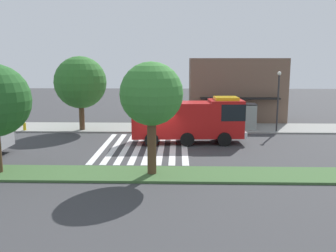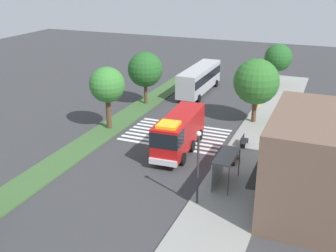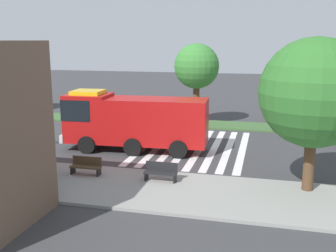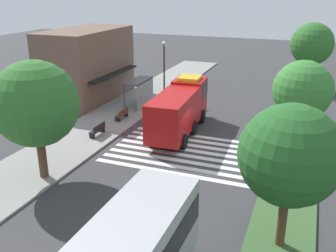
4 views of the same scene
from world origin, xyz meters
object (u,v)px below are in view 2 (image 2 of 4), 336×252
sidewalk_tree_west (256,82)px  fire_hydrant (258,104)px  bench_west_of_shelter (244,141)px  sidewalk_tree_far_west (278,58)px  parked_car_west (268,70)px  transit_bus (199,78)px  bus_stop_shelter (222,163)px  median_tree_far_west (145,70)px  median_tree_west (107,85)px  bench_near_shelter (234,157)px  street_lamp (198,161)px  fire_truck (178,132)px

sidewalk_tree_west → fire_hydrant: sidewalk_tree_west is taller
bench_west_of_shelter → sidewalk_tree_far_west: size_ratio=0.27×
parked_car_west → fire_hydrant: bearing=4.0°
transit_bus → fire_hydrant: (3.29, 8.61, -1.60)m
bus_stop_shelter → sidewalk_tree_west: bearing=-178.3°
median_tree_far_west → fire_hydrant: bearing=106.5°
bus_stop_shelter → median_tree_west: (-7.20, -14.12, 2.88)m
bench_near_shelter → fire_hydrant: (-16.20, -0.94, -0.10)m
sidewalk_tree_far_west → sidewalk_tree_west: 16.05m
parked_car_west → sidewalk_tree_west: bearing=3.8°
parked_car_west → sidewalk_tree_far_west: (5.80, 2.20, 3.23)m
street_lamp → sidewalk_tree_west: sidewalk_tree_west is taller
parked_car_west → fire_hydrant: size_ratio=6.64×
parked_car_west → bench_west_of_shelter: parked_car_west is taller
fire_truck → transit_bus: bearing=-170.8°
fire_truck → transit_bus: size_ratio=0.82×
bench_near_shelter → street_lamp: street_lamp is taller
bench_west_of_shelter → median_tree_far_west: size_ratio=0.25×
bench_near_shelter → fire_hydrant: 16.23m
parked_car_west → bench_near_shelter: 32.79m
median_tree_west → fire_hydrant: 19.01m
fire_truck → bench_near_shelter: bearing=81.3°
parked_car_west → bus_stop_shelter: size_ratio=1.33×
bench_west_of_shelter → fire_hydrant: size_ratio=2.29×
bench_near_shelter → fire_hydrant: bearing=-176.7°
sidewalk_tree_west → fire_hydrant: bearing=-174.7°
fire_truck → fire_hydrant: fire_truck is taller
transit_bus → median_tree_west: (16.29, -4.58, 2.68)m
transit_bus → median_tree_far_west: size_ratio=1.76×
bus_stop_shelter → fire_hydrant: size_ratio=5.00×
transit_bus → bus_stop_shelter: size_ratio=3.21×
parked_car_west → bench_near_shelter: (32.68, 2.64, -0.29)m
fire_truck → transit_bus: 19.44m
bench_near_shelter → transit_bus: bearing=-153.9°
median_tree_far_west → bench_near_shelter: bearing=48.9°
bus_stop_shelter → fire_hydrant: bearing=-177.4°
parked_car_west → bench_west_of_shelter: (28.71, 2.64, -0.29)m
parked_car_west → sidewalk_tree_west: 22.27m
fire_truck → fire_hydrant: (-15.68, 4.42, -1.52)m
median_tree_west → median_tree_far_west: bearing=-180.0°
median_tree_far_west → street_lamp: bearing=33.8°
transit_bus → fire_hydrant: bearing=-110.6°
fire_truck → street_lamp: size_ratio=1.66×
parked_car_west → bench_west_of_shelter: size_ratio=2.90×
parked_car_west → street_lamp: 40.31m
transit_bus → street_lamp: bearing=-161.8°
bench_west_of_shelter → median_tree_far_west: bearing=-120.6°
parked_car_west → fire_hydrant: 16.57m
median_tree_west → transit_bus: bearing=164.3°
median_tree_west → fire_hydrant: median_tree_west is taller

